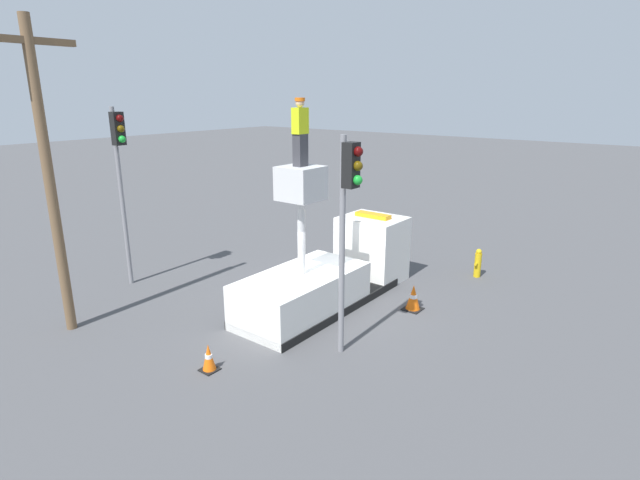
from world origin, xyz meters
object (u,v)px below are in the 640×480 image
at_px(fire_hydrant, 478,263).
at_px(traffic_cone_curbside, 413,298).
at_px(utility_pole, 48,171).
at_px(traffic_light_pole, 348,204).
at_px(traffic_light_across, 120,163).
at_px(traffic_cone_rear, 209,358).
at_px(worker, 300,132).
at_px(bucket_truck, 331,273).

height_order(fire_hydrant, traffic_cone_curbside, fire_hydrant).
bearing_deg(utility_pole, traffic_light_pole, -62.46).
height_order(fire_hydrant, utility_pole, utility_pole).
distance_m(traffic_light_across, traffic_cone_curbside, 9.92).
xyz_separation_m(traffic_light_across, utility_pole, (-2.90, -1.61, 0.22)).
height_order(traffic_light_across, utility_pole, utility_pole).
height_order(traffic_cone_rear, traffic_cone_curbside, traffic_cone_curbside).
xyz_separation_m(traffic_cone_curbside, utility_pole, (-6.78, 6.75, 3.91)).
xyz_separation_m(worker, traffic_cone_rear, (-3.61, -0.22, -4.85)).
bearing_deg(traffic_cone_rear, utility_pole, 100.74).
relative_size(worker, traffic_cone_curbside, 2.27).
distance_m(worker, traffic_cone_rear, 6.05).
bearing_deg(fire_hydrant, bucket_truck, 149.46).
bearing_deg(bucket_truck, traffic_cone_curbside, -68.80).
xyz_separation_m(worker, utility_pole, (-4.49, 4.42, -0.89)).
distance_m(traffic_cone_curbside, utility_pole, 10.33).
height_order(traffic_light_pole, traffic_cone_curbside, traffic_light_pole).
bearing_deg(traffic_cone_rear, worker, 3.54).
distance_m(fire_hydrant, traffic_cone_curbside, 3.87).
relative_size(bucket_truck, fire_hydrant, 6.52).
relative_size(traffic_light_pole, traffic_cone_curbside, 6.84).
bearing_deg(traffic_cone_curbside, fire_hydrant, -6.87).
height_order(traffic_cone_rear, utility_pole, utility_pole).
height_order(traffic_light_pole, fire_hydrant, traffic_light_pole).
relative_size(traffic_light_pole, traffic_light_across, 0.92).
bearing_deg(traffic_light_across, bucket_truck, -63.73).
bearing_deg(worker, traffic_light_across, 104.78).
relative_size(traffic_light_pole, fire_hydrant, 5.22).
height_order(bucket_truck, traffic_cone_rear, bucket_truck).
xyz_separation_m(traffic_light_pole, fire_hydrant, (7.14, -0.57, -3.23)).
relative_size(worker, traffic_light_across, 0.30).
xyz_separation_m(bucket_truck, fire_hydrant, (4.74, -2.80, -0.38)).
height_order(traffic_light_pole, utility_pole, utility_pole).
distance_m(bucket_truck, worker, 4.50).
bearing_deg(utility_pole, traffic_light_across, 29.03).
relative_size(worker, utility_pole, 0.22).
relative_size(traffic_cone_curbside, utility_pole, 0.10).
bearing_deg(traffic_light_pole, bucket_truck, 42.89).
bearing_deg(bucket_truck, worker, 180.00).
relative_size(traffic_cone_rear, utility_pole, 0.08).
xyz_separation_m(traffic_cone_rear, utility_pole, (-0.88, 4.64, 3.96)).
bearing_deg(traffic_light_pole, traffic_cone_rear, 142.16).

